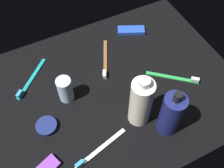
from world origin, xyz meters
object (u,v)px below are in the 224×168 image
at_px(cream_tin_left, 47,126).
at_px(toothbrush_teal, 30,80).
at_px(toothbrush_green, 176,77).
at_px(bodywash_bottle, 141,102).
at_px(deodorant_stick, 65,89).
at_px(toothbrush_white, 98,150).
at_px(snack_bar_blue, 131,30).
at_px(lotion_bottle, 171,114).
at_px(toothbrush_brown, 105,61).

bearing_deg(cream_tin_left, toothbrush_teal, -90.94).
height_order(toothbrush_green, cream_tin_left, toothbrush_green).
xyz_separation_m(bodywash_bottle, toothbrush_teal, (0.26, -0.28, -0.08)).
xyz_separation_m(deodorant_stick, toothbrush_teal, (0.09, -0.12, -0.04)).
height_order(deodorant_stick, toothbrush_green, deodorant_stick).
bearing_deg(toothbrush_white, deodorant_stick, -86.11).
bearing_deg(toothbrush_teal, bodywash_bottle, 132.91).
xyz_separation_m(deodorant_stick, snack_bar_blue, (-0.33, -0.17, -0.04)).
height_order(lotion_bottle, deodorant_stick, lotion_bottle).
xyz_separation_m(lotion_bottle, snack_bar_blue, (-0.10, -0.41, -0.07)).
distance_m(toothbrush_teal, toothbrush_white, 0.34).
bearing_deg(toothbrush_green, lotion_bottle, 47.45).
bearing_deg(snack_bar_blue, bodywash_bottle, 89.55).
height_order(toothbrush_green, snack_bar_blue, toothbrush_green).
height_order(bodywash_bottle, snack_bar_blue, bodywash_bottle).
relative_size(lotion_bottle, toothbrush_teal, 1.35).
relative_size(lotion_bottle, toothbrush_brown, 1.11).
distance_m(snack_bar_blue, cream_tin_left, 0.49).
xyz_separation_m(toothbrush_brown, cream_tin_left, (0.27, 0.15, 0.00)).
xyz_separation_m(deodorant_stick, toothbrush_brown, (-0.18, -0.08, -0.04)).
bearing_deg(cream_tin_left, toothbrush_brown, -150.36).
distance_m(toothbrush_teal, snack_bar_blue, 0.43).
bearing_deg(snack_bar_blue, deodorant_stick, 52.29).
xyz_separation_m(toothbrush_green, cream_tin_left, (0.45, -0.02, 0.00)).
relative_size(deodorant_stick, cream_tin_left, 1.44).
bearing_deg(snack_bar_blue, cream_tin_left, 54.86).
distance_m(toothbrush_green, snack_bar_blue, 0.27).
distance_m(deodorant_stick, toothbrush_white, 0.21).
bearing_deg(lotion_bottle, toothbrush_teal, -47.25).
bearing_deg(toothbrush_brown, toothbrush_white, 60.87).
bearing_deg(bodywash_bottle, toothbrush_green, -158.81).
bearing_deg(toothbrush_green, toothbrush_white, 18.67).
height_order(lotion_bottle, cream_tin_left, lotion_bottle).
distance_m(bodywash_bottle, toothbrush_white, 0.18).
distance_m(deodorant_stick, snack_bar_blue, 0.38).
relative_size(toothbrush_white, snack_bar_blue, 1.71).
xyz_separation_m(bodywash_bottle, deodorant_stick, (0.17, -0.17, -0.04)).
bearing_deg(cream_tin_left, toothbrush_white, 128.07).
bearing_deg(bodywash_bottle, snack_bar_blue, -115.32).
height_order(toothbrush_teal, snack_bar_blue, toothbrush_teal).
relative_size(lotion_bottle, toothbrush_green, 1.27).
bearing_deg(lotion_bottle, toothbrush_white, -5.87).
distance_m(toothbrush_brown, cream_tin_left, 0.31).
xyz_separation_m(toothbrush_green, toothbrush_teal, (0.45, -0.21, 0.00)).
xyz_separation_m(toothbrush_teal, snack_bar_blue, (-0.42, -0.06, 0.00)).
height_order(deodorant_stick, toothbrush_white, deodorant_stick).
bearing_deg(toothbrush_white, toothbrush_teal, -72.25).
height_order(toothbrush_brown, toothbrush_white, same).
height_order(bodywash_bottle, toothbrush_green, bodywash_bottle).
xyz_separation_m(bodywash_bottle, cream_tin_left, (0.27, -0.09, -0.08)).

